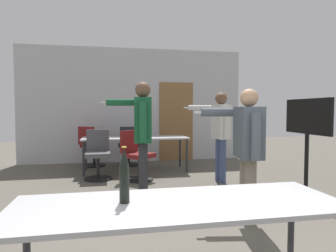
# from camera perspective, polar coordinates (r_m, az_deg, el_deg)

# --- Properties ---
(back_wall) EXTENTS (5.69, 0.12, 2.90)m
(back_wall) POSITION_cam_1_polar(r_m,az_deg,el_deg) (7.78, -6.25, 3.86)
(back_wall) COLOR #BCBCC1
(back_wall) RESTS_ON ground_plane
(conference_table_near) EXTENTS (2.10, 0.72, 0.74)m
(conference_table_near) POSITION_cam_1_polar(r_m,az_deg,el_deg) (1.98, 2.21, -16.13)
(conference_table_near) COLOR #A8A8AD
(conference_table_near) RESTS_ON ground_plane
(conference_table_far) EXTENTS (2.25, 0.75, 0.74)m
(conference_table_far) POSITION_cam_1_polar(r_m,az_deg,el_deg) (6.52, -6.21, -2.67)
(conference_table_far) COLOR #A8A8AD
(conference_table_far) RESTS_ON ground_plane
(tv_screen) EXTENTS (0.44, 1.03, 1.50)m
(tv_screen) POSITION_cam_1_polar(r_m,az_deg,el_deg) (4.96, 24.98, -2.08)
(tv_screen) COLOR black
(tv_screen) RESTS_ON ground_plane
(person_right_polo) EXTENTS (0.78, 0.72, 1.74)m
(person_right_polo) POSITION_cam_1_polar(r_m,az_deg,el_deg) (4.51, -4.97, -0.43)
(person_right_polo) COLOR #28282D
(person_right_polo) RESTS_ON ground_plane
(person_near_casual) EXTENTS (0.72, 0.75, 1.57)m
(person_near_casual) POSITION_cam_1_polar(r_m,az_deg,el_deg) (3.65, 14.85, -3.13)
(person_near_casual) COLOR slate
(person_near_casual) RESTS_ON ground_plane
(person_left_plaid) EXTENTS (0.78, 0.58, 1.65)m
(person_left_plaid) POSITION_cam_1_polar(r_m,az_deg,el_deg) (5.59, 9.91, -0.32)
(person_left_plaid) COLOR #3D4C75
(person_left_plaid) RESTS_ON ground_plane
(office_chair_side_rolled) EXTENTS (0.68, 0.69, 0.93)m
(office_chair_side_rolled) POSITION_cam_1_polar(r_m,az_deg,el_deg) (5.73, -6.05, -5.86)
(office_chair_side_rolled) COLOR black
(office_chair_side_rolled) RESTS_ON ground_plane
(office_chair_mid_tucked) EXTENTS (0.52, 0.56, 0.94)m
(office_chair_mid_tucked) POSITION_cam_1_polar(r_m,az_deg,el_deg) (7.14, -7.47, -4.05)
(office_chair_mid_tucked) COLOR black
(office_chair_mid_tucked) RESTS_ON ground_plane
(office_chair_far_right) EXTENTS (0.67, 0.69, 0.95)m
(office_chair_far_right) POSITION_cam_1_polar(r_m,az_deg,el_deg) (7.25, -14.30, -4.00)
(office_chair_far_right) COLOR black
(office_chair_far_right) RESTS_ON ground_plane
(office_chair_near_pushed) EXTENTS (0.52, 0.55, 0.94)m
(office_chair_near_pushed) POSITION_cam_1_polar(r_m,az_deg,el_deg) (5.95, -13.21, -5.56)
(office_chair_near_pushed) COLOR black
(office_chair_near_pushed) RESTS_ON ground_plane
(beer_bottle) EXTENTS (0.06, 0.06, 0.36)m
(beer_bottle) POSITION_cam_1_polar(r_m,az_deg,el_deg) (1.93, -8.32, -9.46)
(beer_bottle) COLOR black
(beer_bottle) RESTS_ON conference_table_near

